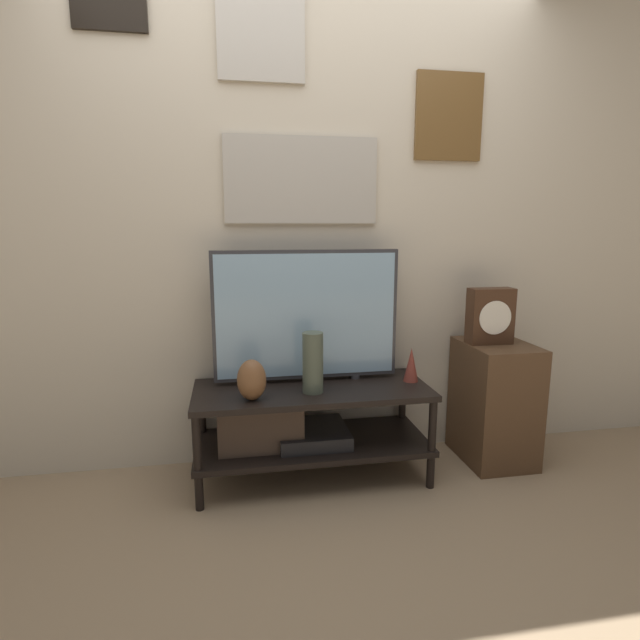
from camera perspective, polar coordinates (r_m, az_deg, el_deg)
The scene contains 9 objects.
ground_plane at distance 2.51m, azimuth 0.25°, elevation -20.44°, with size 12.00×12.00×0.00m, color #997F60.
wall_back at distance 2.72m, azimuth -2.03°, elevation 12.09°, with size 6.40×0.08×2.70m.
media_console at distance 2.61m, azimuth -2.94°, elevation -11.57°, with size 1.19×0.50×0.49m.
television at distance 2.58m, azimuth -1.56°, elevation 0.54°, with size 0.96×0.05×0.69m.
vase_slim_bronze at distance 2.68m, azimuth 10.38°, elevation -5.03°, with size 0.08×0.08×0.18m.
vase_urn_stoneware at distance 2.38m, azimuth -7.82°, elevation -6.80°, with size 0.14×0.12×0.20m.
vase_tall_ceramic at distance 2.45m, azimuth -0.82°, elevation -4.89°, with size 0.10×0.10×0.30m.
side_table at distance 2.97m, azimuth 19.28°, elevation -8.82°, with size 0.35×0.44×0.67m.
mantel_clock at distance 2.84m, azimuth 18.88°, elevation 0.43°, with size 0.24×0.11×0.30m.
Camera 1 is at (-0.39, -2.11, 1.30)m, focal length 28.00 mm.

